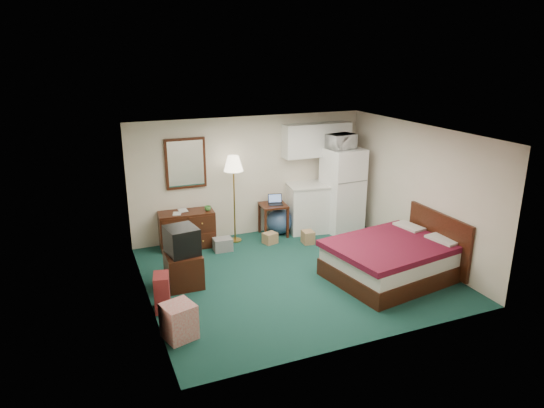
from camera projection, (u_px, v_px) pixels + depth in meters
name	position (u px, v px, depth m)	size (l,w,h in m)	color
floor	(295.00, 275.00, 8.50)	(5.00, 4.50, 0.01)	#133A35
ceiling	(297.00, 133.00, 7.74)	(5.00, 4.50, 0.01)	beige
walls	(296.00, 207.00, 8.12)	(5.01, 4.51, 2.50)	beige
mirror	(186.00, 163.00, 9.47)	(0.80, 0.06, 1.00)	white
upper_cabinets	(317.00, 140.00, 10.27)	(1.50, 0.35, 0.70)	white
headboard	(438.00, 240.00, 8.59)	(0.06, 1.56, 1.00)	black
dresser	(187.00, 229.00, 9.61)	(1.08, 0.49, 0.73)	black
floor_lamp	(234.00, 199.00, 9.76)	(0.39, 0.39, 1.78)	gold
desk	(273.00, 220.00, 10.24)	(0.54, 0.54, 0.68)	black
exercise_ball	(279.00, 221.00, 10.34)	(0.55, 0.55, 0.55)	#314D77
kitchen_counter	(310.00, 208.00, 10.48)	(0.92, 0.70, 1.01)	white
fridge	(342.00, 190.00, 10.37)	(0.74, 0.74, 1.81)	white
bed	(391.00, 260.00, 8.30)	(2.00, 1.56, 0.64)	maroon
tv_stand	(184.00, 269.00, 8.05)	(0.57, 0.62, 0.57)	black
suitcase	(162.00, 292.00, 7.27)	(0.22, 0.36, 0.58)	maroon
retail_box	(179.00, 321.00, 6.57)	(0.40, 0.40, 0.50)	silver
file_bin	(223.00, 244.00, 9.50)	(0.36, 0.27, 0.25)	gray
cardboard_box_a	(270.00, 238.00, 9.86)	(0.26, 0.22, 0.22)	tan
cardboard_box_b	(308.00, 237.00, 9.86)	(0.22, 0.26, 0.26)	tan
laptop	(276.00, 200.00, 10.08)	(0.29, 0.24, 0.20)	black
crt_tv	(182.00, 241.00, 7.90)	(0.49, 0.53, 0.46)	black
microwave	(341.00, 140.00, 9.98)	(0.56, 0.31, 0.38)	white
book_a	(173.00, 209.00, 9.33)	(0.15, 0.02, 0.21)	tan
book_b	(178.00, 206.00, 9.48)	(0.17, 0.02, 0.23)	tan
mug	(208.00, 208.00, 9.55)	(0.12, 0.10, 0.12)	#458A3A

